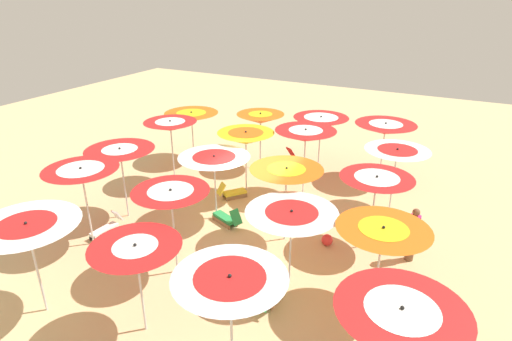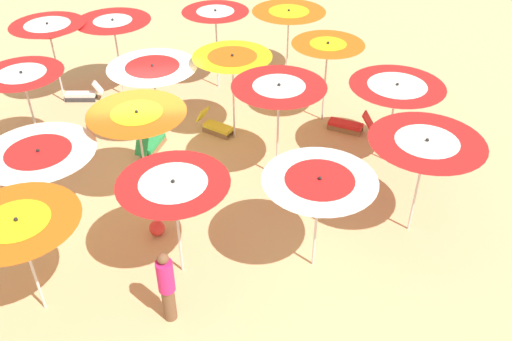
{
  "view_description": "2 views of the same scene",
  "coord_description": "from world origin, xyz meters",
  "px_view_note": "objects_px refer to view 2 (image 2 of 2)",
  "views": [
    {
      "loc": [
        -10.34,
        -5.54,
        7.06
      ],
      "look_at": [
        1.46,
        0.58,
        1.28
      ],
      "focal_mm": 29.93,
      "sensor_mm": 36.0,
      "label": 1
    },
    {
      "loc": [
        1.45,
        -11.43,
        8.13
      ],
      "look_at": [
        2.29,
        -2.14,
        1.32
      ],
      "focal_mm": 38.67,
      "sensor_mm": 36.0,
      "label": 2
    }
  ],
  "objects_px": {
    "beach_umbrella_2": "(114,27)",
    "beach_umbrella_17": "(174,192)",
    "beach_umbrella_6": "(233,64)",
    "beach_ball": "(157,228)",
    "lounger_0": "(151,144)",
    "lounger_2": "(349,124)",
    "lounger_4": "(20,220)",
    "beach_umbrella_13": "(40,158)",
    "beachgoer_0": "(167,286)",
    "lounger_1": "(83,94)",
    "beach_umbrella_12": "(138,120)",
    "beach_umbrella_15": "(425,149)",
    "beach_umbrella_5": "(328,51)",
    "beach_umbrella_11": "(279,94)",
    "beach_umbrella_16": "(319,187)",
    "beach_umbrella_0": "(289,17)",
    "beach_umbrella_10": "(396,93)",
    "beach_umbrella_3": "(49,32)",
    "lounger_3": "(216,126)",
    "beach_umbrella_8": "(23,81)",
    "beach_umbrella_18": "(19,229)",
    "beach_umbrella_7": "(153,72)",
    "beach_umbrella_1": "(216,17)"
  },
  "relations": [
    {
      "from": "beach_umbrella_12",
      "to": "lounger_0",
      "type": "relative_size",
      "value": 1.92
    },
    {
      "from": "lounger_2",
      "to": "lounger_3",
      "type": "relative_size",
      "value": 1.18
    },
    {
      "from": "beach_umbrella_12",
      "to": "beach_umbrella_13",
      "type": "distance_m",
      "value": 2.1
    },
    {
      "from": "beach_umbrella_6",
      "to": "beach_umbrella_7",
      "type": "xyz_separation_m",
      "value": [
        -1.99,
        0.04,
        -0.17
      ]
    },
    {
      "from": "beach_umbrella_3",
      "to": "beach_ball",
      "type": "height_order",
      "value": "beach_umbrella_3"
    },
    {
      "from": "beach_umbrella_15",
      "to": "lounger_4",
      "type": "relative_size",
      "value": 1.82
    },
    {
      "from": "beach_umbrella_0",
      "to": "lounger_1",
      "type": "height_order",
      "value": "beach_umbrella_0"
    },
    {
      "from": "beach_umbrella_12",
      "to": "beach_umbrella_13",
      "type": "xyz_separation_m",
      "value": [
        -1.85,
        -0.95,
        -0.21
      ]
    },
    {
      "from": "beach_umbrella_7",
      "to": "beach_umbrella_18",
      "type": "distance_m",
      "value": 5.92
    },
    {
      "from": "beach_umbrella_15",
      "to": "beach_umbrella_12",
      "type": "bearing_deg",
      "value": 164.66
    },
    {
      "from": "beach_umbrella_11",
      "to": "beach_umbrella_15",
      "type": "relative_size",
      "value": 1.08
    },
    {
      "from": "lounger_4",
      "to": "beach_umbrella_15",
      "type": "bearing_deg",
      "value": -12.7
    },
    {
      "from": "beach_umbrella_0",
      "to": "beach_umbrella_2",
      "type": "distance_m",
      "value": 5.29
    },
    {
      "from": "beach_umbrella_3",
      "to": "lounger_4",
      "type": "relative_size",
      "value": 1.92
    },
    {
      "from": "beach_umbrella_11",
      "to": "beach_umbrella_13",
      "type": "bearing_deg",
      "value": -162.19
    },
    {
      "from": "lounger_0",
      "to": "lounger_1",
      "type": "bearing_deg",
      "value": 58.44
    },
    {
      "from": "beach_umbrella_8",
      "to": "beach_umbrella_13",
      "type": "bearing_deg",
      "value": -71.66
    },
    {
      "from": "beach_umbrella_5",
      "to": "lounger_3",
      "type": "relative_size",
      "value": 2.22
    },
    {
      "from": "beach_umbrella_1",
      "to": "lounger_4",
      "type": "height_order",
      "value": "beach_umbrella_1"
    },
    {
      "from": "beach_umbrella_15",
      "to": "beach_umbrella_5",
      "type": "bearing_deg",
      "value": 101.91
    },
    {
      "from": "beach_umbrella_11",
      "to": "beach_umbrella_15",
      "type": "bearing_deg",
      "value": -39.88
    },
    {
      "from": "beach_umbrella_3",
      "to": "beachgoer_0",
      "type": "xyz_separation_m",
      "value": [
        3.48,
        -8.47,
        -1.37
      ]
    },
    {
      "from": "beach_umbrella_7",
      "to": "beach_umbrella_15",
      "type": "xyz_separation_m",
      "value": [
        5.56,
        -4.1,
        0.08
      ]
    },
    {
      "from": "beach_umbrella_13",
      "to": "beachgoer_0",
      "type": "xyz_separation_m",
      "value": [
        2.48,
        -2.57,
        -1.1
      ]
    },
    {
      "from": "beach_umbrella_6",
      "to": "lounger_3",
      "type": "relative_size",
      "value": 2.3
    },
    {
      "from": "lounger_1",
      "to": "beachgoer_0",
      "type": "bearing_deg",
      "value": 113.67
    },
    {
      "from": "lounger_0",
      "to": "lounger_4",
      "type": "height_order",
      "value": "lounger_0"
    },
    {
      "from": "lounger_0",
      "to": "lounger_2",
      "type": "bearing_deg",
      "value": -62.86
    },
    {
      "from": "beach_umbrella_0",
      "to": "beach_umbrella_5",
      "type": "bearing_deg",
      "value": -78.21
    },
    {
      "from": "beach_umbrella_0",
      "to": "lounger_0",
      "type": "xyz_separation_m",
      "value": [
        -4.15,
        -4.18,
        -1.73
      ]
    },
    {
      "from": "beach_umbrella_2",
      "to": "beach_umbrella_10",
      "type": "bearing_deg",
      "value": -30.43
    },
    {
      "from": "beach_umbrella_18",
      "to": "beach_umbrella_0",
      "type": "bearing_deg",
      "value": 57.95
    },
    {
      "from": "lounger_0",
      "to": "beach_ball",
      "type": "distance_m",
      "value": 3.27
    },
    {
      "from": "lounger_0",
      "to": "lounger_1",
      "type": "relative_size",
      "value": 1.07
    },
    {
      "from": "beach_umbrella_10",
      "to": "lounger_2",
      "type": "height_order",
      "value": "beach_umbrella_10"
    },
    {
      "from": "lounger_2",
      "to": "beach_umbrella_16",
      "type": "bearing_deg",
      "value": 98.39
    },
    {
      "from": "beach_umbrella_3",
      "to": "beach_umbrella_16",
      "type": "bearing_deg",
      "value": -49.5
    },
    {
      "from": "beach_umbrella_18",
      "to": "beach_ball",
      "type": "height_order",
      "value": "beach_umbrella_18"
    },
    {
      "from": "beach_umbrella_12",
      "to": "beach_umbrella_17",
      "type": "bearing_deg",
      "value": -70.72
    },
    {
      "from": "beach_umbrella_5",
      "to": "beach_umbrella_17",
      "type": "bearing_deg",
      "value": -124.89
    },
    {
      "from": "beach_umbrella_10",
      "to": "beachgoer_0",
      "type": "xyz_separation_m",
      "value": [
        -5.32,
        -4.59,
        -1.09
      ]
    },
    {
      "from": "lounger_2",
      "to": "beach_ball",
      "type": "distance_m",
      "value": 6.3
    },
    {
      "from": "beach_umbrella_17",
      "to": "beach_ball",
      "type": "relative_size",
      "value": 6.6
    },
    {
      "from": "beach_umbrella_2",
      "to": "beach_umbrella_17",
      "type": "relative_size",
      "value": 1.07
    },
    {
      "from": "beach_umbrella_6",
      "to": "beach_ball",
      "type": "xyz_separation_m",
      "value": [
        -1.88,
        -3.74,
        -2.0
      ]
    },
    {
      "from": "beach_umbrella_13",
      "to": "lounger_3",
      "type": "xyz_separation_m",
      "value": [
        3.5,
        3.74,
        -1.72
      ]
    },
    {
      "from": "beach_umbrella_2",
      "to": "lounger_4",
      "type": "xyz_separation_m",
      "value": [
        -1.61,
        -5.97,
        -1.96
      ]
    },
    {
      "from": "beach_umbrella_17",
      "to": "lounger_4",
      "type": "height_order",
      "value": "beach_umbrella_17"
    },
    {
      "from": "beach_umbrella_6",
      "to": "beach_ball",
      "type": "distance_m",
      "value": 4.64
    },
    {
      "from": "beachgoer_0",
      "to": "beach_umbrella_8",
      "type": "bearing_deg",
      "value": -64.53
    }
  ]
}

